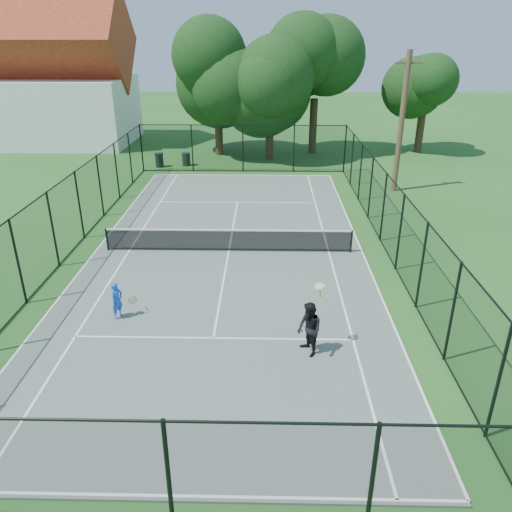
{
  "coord_description": "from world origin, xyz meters",
  "views": [
    {
      "loc": [
        1.53,
        -18.78,
        8.33
      ],
      "look_at": [
        1.19,
        -3.0,
        1.2
      ],
      "focal_mm": 35.0,
      "sensor_mm": 36.0,
      "label": 1
    }
  ],
  "objects_px": {
    "trash_bin_right": "(186,159)",
    "tennis_net": "(229,239)",
    "player_blue": "(117,300)",
    "utility_pole": "(401,122)",
    "player_black": "(309,329)",
    "trash_bin_left": "(159,160)"
  },
  "relations": [
    {
      "from": "trash_bin_left",
      "to": "player_black",
      "type": "distance_m",
      "value": 22.79
    },
    {
      "from": "utility_pole",
      "to": "player_black",
      "type": "relative_size",
      "value": 3.71
    },
    {
      "from": "tennis_net",
      "to": "player_black",
      "type": "distance_m",
      "value": 7.61
    },
    {
      "from": "tennis_net",
      "to": "utility_pole",
      "type": "relative_size",
      "value": 1.34
    },
    {
      "from": "tennis_net",
      "to": "player_black",
      "type": "relative_size",
      "value": 4.98
    },
    {
      "from": "trash_bin_right",
      "to": "tennis_net",
      "type": "bearing_deg",
      "value": -74.89
    },
    {
      "from": "trash_bin_right",
      "to": "utility_pole",
      "type": "distance_m",
      "value": 14.3
    },
    {
      "from": "player_black",
      "to": "trash_bin_left",
      "type": "bearing_deg",
      "value": 111.63
    },
    {
      "from": "tennis_net",
      "to": "utility_pole",
      "type": "bearing_deg",
      "value": 45.56
    },
    {
      "from": "tennis_net",
      "to": "player_blue",
      "type": "xyz_separation_m",
      "value": [
        -3.1,
        -5.28,
        0.09
      ]
    },
    {
      "from": "tennis_net",
      "to": "utility_pole",
      "type": "height_order",
      "value": "utility_pole"
    },
    {
      "from": "player_blue",
      "to": "player_black",
      "type": "bearing_deg",
      "value": -17.31
    },
    {
      "from": "tennis_net",
      "to": "player_blue",
      "type": "relative_size",
      "value": 8.21
    },
    {
      "from": "tennis_net",
      "to": "trash_bin_left",
      "type": "xyz_separation_m",
      "value": [
        -5.66,
        14.08,
        -0.1
      ]
    },
    {
      "from": "utility_pole",
      "to": "player_black",
      "type": "bearing_deg",
      "value": -110.71
    },
    {
      "from": "utility_pole",
      "to": "player_black",
      "type": "height_order",
      "value": "utility_pole"
    },
    {
      "from": "utility_pole",
      "to": "player_blue",
      "type": "distance_m",
      "value": 18.87
    },
    {
      "from": "trash_bin_left",
      "to": "player_black",
      "type": "xyz_separation_m",
      "value": [
        8.4,
        -21.18,
        0.38
      ]
    },
    {
      "from": "player_blue",
      "to": "trash_bin_right",
      "type": "bearing_deg",
      "value": 92.38
    },
    {
      "from": "tennis_net",
      "to": "trash_bin_left",
      "type": "height_order",
      "value": "tennis_net"
    },
    {
      "from": "trash_bin_left",
      "to": "player_black",
      "type": "bearing_deg",
      "value": -68.37
    },
    {
      "from": "utility_pole",
      "to": "player_black",
      "type": "distance_m",
      "value": 17.46
    }
  ]
}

